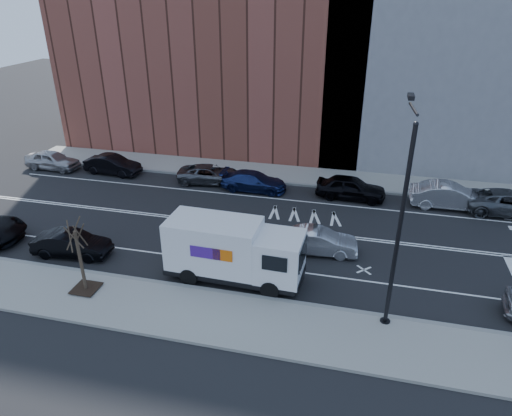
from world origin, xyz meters
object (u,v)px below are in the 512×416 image
at_px(far_parked_b, 113,165).
at_px(driving_sedan, 319,241).
at_px(far_parked_a, 52,160).
at_px(fedex_van, 233,250).

xyz_separation_m(far_parked_b, driving_sedan, (17.05, -8.04, -0.03)).
bearing_deg(driving_sedan, far_parked_a, 66.70).
relative_size(far_parked_b, driving_sedan, 1.05).
bearing_deg(driving_sedan, far_parked_b, 60.81).
relative_size(fedex_van, far_parked_a, 1.58).
height_order(fedex_van, driving_sedan, fedex_van).
distance_m(far_parked_b, driving_sedan, 18.85).
bearing_deg(far_parked_a, driving_sedan, -106.70).
distance_m(fedex_van, far_parked_b, 17.57).
distance_m(far_parked_a, driving_sedan, 23.60).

